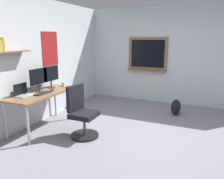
% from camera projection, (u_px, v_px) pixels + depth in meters
% --- Properties ---
extents(ground_plane, '(5.20, 5.20, 0.00)m').
position_uv_depth(ground_plane, '(149.00, 137.00, 4.11)').
color(ground_plane, gray).
rests_on(ground_plane, ground).
extents(wall_back, '(5.00, 0.30, 2.60)m').
position_uv_depth(wall_back, '(40.00, 61.00, 4.78)').
color(wall_back, silver).
rests_on(wall_back, ground).
extents(wall_right, '(0.22, 5.00, 2.60)m').
position_uv_depth(wall_right, '(173.00, 56.00, 6.00)').
color(wall_right, silver).
rests_on(wall_right, ground).
extents(desk, '(1.51, 0.63, 0.74)m').
position_uv_depth(desk, '(43.00, 96.00, 4.38)').
color(desk, olive).
rests_on(desk, ground).
extents(office_chair, '(0.52, 0.53, 0.95)m').
position_uv_depth(office_chair, '(82.00, 115.00, 4.08)').
color(office_chair, black).
rests_on(office_chair, ground).
extents(laptop, '(0.31, 0.21, 0.23)m').
position_uv_depth(laptop, '(23.00, 93.00, 4.11)').
color(laptop, '#ADAFB5').
rests_on(laptop, desk).
extents(monitor_primary, '(0.46, 0.17, 0.46)m').
position_uv_depth(monitor_primary, '(39.00, 78.00, 4.38)').
color(monitor_primary, '#38383D').
rests_on(monitor_primary, desk).
extents(monitor_secondary, '(0.46, 0.17, 0.46)m').
position_uv_depth(monitor_secondary, '(51.00, 75.00, 4.71)').
color(monitor_secondary, '#38383D').
rests_on(monitor_secondary, desk).
extents(keyboard, '(0.37, 0.13, 0.02)m').
position_uv_depth(keyboard, '(43.00, 93.00, 4.27)').
color(keyboard, black).
rests_on(keyboard, desk).
extents(computer_mouse, '(0.10, 0.06, 0.03)m').
position_uv_depth(computer_mouse, '(52.00, 90.00, 4.51)').
color(computer_mouse, '#262628').
rests_on(computer_mouse, desk).
extents(coffee_mug, '(0.08, 0.08, 0.09)m').
position_uv_depth(coffee_mug, '(63.00, 84.00, 4.93)').
color(coffee_mug, silver).
rests_on(coffee_mug, desk).
extents(backpack, '(0.32, 0.22, 0.37)m').
position_uv_depth(backpack, '(176.00, 107.00, 5.27)').
color(backpack, black).
rests_on(backpack, ground).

